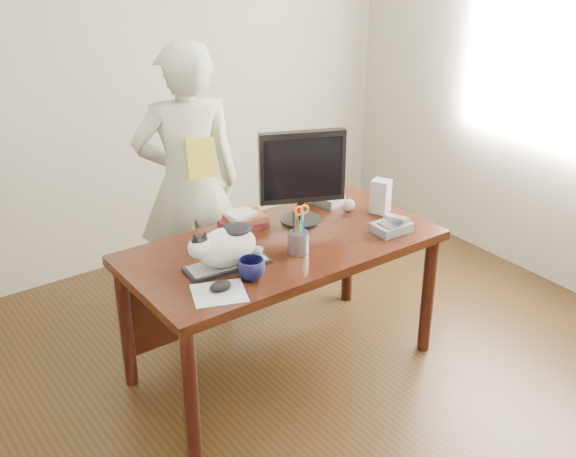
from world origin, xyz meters
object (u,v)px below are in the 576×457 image
(speaker, at_px, (381,196))
(calculator, at_px, (325,199))
(monitor, at_px, (302,173))
(cat, at_px, (224,246))
(coffee_mug, at_px, (251,269))
(book_stack, at_px, (244,220))
(mouse, at_px, (220,286))
(person, at_px, (189,185))
(baseball, at_px, (349,205))
(keyboard, at_px, (227,265))
(desk, at_px, (274,263))
(pen_cup, at_px, (299,240))
(phone, at_px, (392,226))

(speaker, relative_size, calculator, 0.87)
(monitor, bearing_deg, cat, -138.17)
(coffee_mug, xyz_separation_m, book_stack, (0.28, 0.50, -0.01))
(cat, xyz_separation_m, mouse, (-0.13, -0.17, -0.09))
(cat, bearing_deg, speaker, 9.06)
(speaker, relative_size, person, 0.11)
(mouse, relative_size, baseball, 1.80)
(keyboard, bearing_deg, coffee_mug, -73.22)
(monitor, distance_m, book_stack, 0.40)
(desk, distance_m, book_stack, 0.28)
(keyboard, distance_m, coffee_mug, 0.17)
(pen_cup, xyz_separation_m, mouse, (-0.50, -0.09, -0.05))
(cat, height_order, baseball, cat)
(cat, distance_m, monitor, 0.65)
(monitor, bearing_deg, speaker, 6.56)
(desk, distance_m, mouse, 0.61)
(pen_cup, bearing_deg, monitor, 50.82)
(speaker, distance_m, person, 1.10)
(monitor, distance_m, baseball, 0.40)
(keyboard, xyz_separation_m, cat, (-0.01, -0.00, 0.11))
(phone, relative_size, speaker, 1.05)
(speaker, xyz_separation_m, person, (-0.77, 0.78, -0.01))
(baseball, bearing_deg, coffee_mug, -159.09)
(mouse, height_order, baseball, baseball)
(monitor, relative_size, baseball, 7.46)
(calculator, distance_m, person, 0.79)
(baseball, bearing_deg, person, 133.46)
(phone, xyz_separation_m, speaker, (0.12, 0.22, 0.07))
(coffee_mug, relative_size, person, 0.08)
(mouse, distance_m, phone, 1.05)
(mouse, xyz_separation_m, speaker, (1.17, 0.23, 0.07))
(monitor, xyz_separation_m, speaker, (0.44, -0.14, -0.20))
(keyboard, bearing_deg, calculator, 27.13)
(cat, xyz_separation_m, phone, (0.92, -0.16, -0.09))
(mouse, relative_size, phone, 0.63)
(cat, bearing_deg, calculator, 26.88)
(desk, xyz_separation_m, speaker, (0.66, -0.08, 0.24))
(cat, relative_size, speaker, 2.11)
(keyboard, xyz_separation_m, calculator, (0.86, 0.33, 0.01))
(coffee_mug, bearing_deg, phone, -0.14)
(cat, height_order, speaker, cat)
(monitor, height_order, book_stack, monitor)
(cat, distance_m, speaker, 1.04)
(mouse, bearing_deg, calculator, 47.75)
(speaker, relative_size, book_stack, 0.79)
(phone, relative_size, book_stack, 0.83)
(monitor, bearing_deg, keyboard, -137.85)
(person, bearing_deg, coffee_mug, 96.85)
(pen_cup, bearing_deg, mouse, -169.37)
(monitor, height_order, calculator, monitor)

